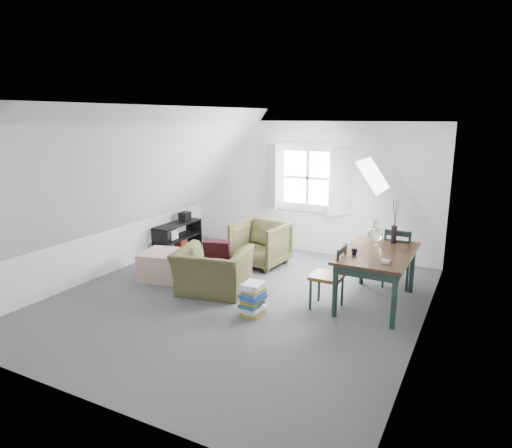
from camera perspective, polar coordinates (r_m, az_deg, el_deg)
The scene contains 24 objects.
floor at distance 6.70m, azimuth -2.29°, elevation -9.38°, with size 5.50×5.50×0.00m, color #505156.
ceiling at distance 6.18m, azimuth -2.51°, elevation 12.52°, with size 5.50×5.50×0.00m, color white.
wall_back at distance 8.78m, azimuth 6.57°, elevation 4.48°, with size 5.00×5.00×0.00m, color white.
wall_front at distance 4.25m, azimuth -21.22°, elevation -5.90°, with size 5.00×5.00×0.00m, color white.
wall_left at distance 7.85m, azimuth -18.46°, elevation 2.84°, with size 5.50×5.50×0.00m, color white.
wall_right at distance 5.55m, azimuth 20.61°, elevation -1.45°, with size 5.50×5.50×0.00m, color white.
slope_left at distance 7.13m, azimuth -13.39°, elevation 6.44°, with size 5.50×5.50×0.00m, color white.
slope_right at distance 5.63m, azimuth 11.42°, elevation 4.80°, with size 5.50×5.50×0.00m, color white.
dormer_window at distance 8.68m, azimuth 6.43°, elevation 5.72°, with size 1.71×0.35×1.30m.
skylight at distance 6.89m, azimuth 14.46°, elevation 5.90°, with size 0.55×0.75×0.04m, color white.
armchair_near at distance 6.98m, azimuth -5.40°, elevation -8.48°, with size 1.03×0.90×0.67m, color #494A27.
armchair_far at distance 8.16m, azimuth 0.55°, elevation -5.14°, with size 0.84×0.86×0.79m, color #494A27.
throw_pillow at distance 6.90m, azimuth -4.83°, elevation -3.49°, with size 0.40×0.11×0.40m, color #3A0F19.
ottoman at distance 7.61m, azimuth -11.40°, elevation -5.03°, with size 0.67×0.67×0.44m, color tan.
dining_table at distance 6.55m, azimuth 14.94°, elevation -4.21°, with size 0.92×1.53×0.76m.
demijohn at distance 6.94m, azimuth 14.67°, elevation -1.19°, with size 0.23×0.23×0.33m.
vase_twigs at distance 6.98m, azimuth 16.86°, elevation -1.15°, with size 0.08×0.09×0.65m.
cup at distance 6.29m, azimuth 12.16°, elevation -3.80°, with size 0.09×0.09×0.08m, color black.
paper_box at distance 6.05m, azimuth 15.90°, elevation -4.53°, with size 0.11×0.07×0.04m, color white.
dining_chair_far at distance 7.35m, azimuth 17.32°, elevation -3.88°, with size 0.44×0.44×0.94m.
dining_chair_near at distance 6.33m, azimuth 9.19°, elevation -6.39°, with size 0.42×0.42×0.90m.
media_shelf at distance 9.00m, azimuth -9.89°, elevation -1.88°, with size 0.37×1.11×0.57m.
electronics_box at distance 9.13m, azimuth -8.90°, elevation 0.91°, with size 0.17×0.23×0.19m, color black.
magazine_stack at distance 6.14m, azimuth -0.37°, elevation -9.35°, with size 0.32×0.39×0.43m.
Camera 1 is at (3.08, -5.36, 2.58)m, focal length 32.00 mm.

